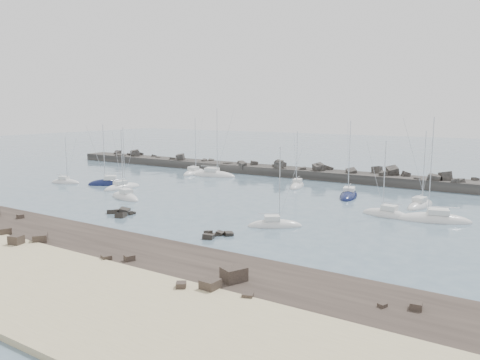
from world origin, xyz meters
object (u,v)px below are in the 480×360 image
at_px(sailboat_2, 109,184).
at_px(sailboat_10, 420,206).
at_px(sailboat_0, 65,183).
at_px(sailboat_7, 275,226).
at_px(sailboat_5, 125,198).
at_px(sailboat_1, 194,173).
at_px(sailboat_3, 122,188).
at_px(sailboat_4, 214,176).
at_px(sailboat_9, 387,215).
at_px(sailboat_6, 297,186).
at_px(sailboat_11, 434,220).
at_px(sailboat_8, 349,196).

height_order(sailboat_2, sailboat_10, sailboat_2).
relative_size(sailboat_0, sailboat_7, 0.91).
bearing_deg(sailboat_5, sailboat_0, 167.95).
relative_size(sailboat_1, sailboat_10, 1.09).
bearing_deg(sailboat_3, sailboat_0, -172.47).
xyz_separation_m(sailboat_4, sailboat_9, (42.87, -17.93, -0.00)).
height_order(sailboat_4, sailboat_6, sailboat_4).
xyz_separation_m(sailboat_6, sailboat_9, (21.30, -15.31, 0.01)).
distance_m(sailboat_6, sailboat_11, 31.21).
xyz_separation_m(sailboat_6, sailboat_7, (10.94, -28.94, -0.00)).
bearing_deg(sailboat_8, sailboat_1, 168.88).
xyz_separation_m(sailboat_0, sailboat_5, (21.91, -4.68, 0.01)).
distance_m(sailboat_8, sailboat_10, 12.15).
xyz_separation_m(sailboat_7, sailboat_10, (12.90, 22.80, 0.01)).
height_order(sailboat_4, sailboat_8, sailboat_4).
height_order(sailboat_0, sailboat_3, sailboat_3).
distance_m(sailboat_1, sailboat_3, 22.93).
bearing_deg(sailboat_1, sailboat_3, -87.58).
distance_m(sailboat_1, sailboat_2, 21.84).
xyz_separation_m(sailboat_4, sailboat_8, (33.39, -6.99, -0.02)).
bearing_deg(sailboat_4, sailboat_10, -10.91).
bearing_deg(sailboat_9, sailboat_4, 157.30).
height_order(sailboat_0, sailboat_1, sailboat_1).
bearing_deg(sailboat_4, sailboat_8, -11.82).
xyz_separation_m(sailboat_4, sailboat_10, (45.41, -8.75, -0.01)).
relative_size(sailboat_1, sailboat_5, 1.10).
height_order(sailboat_3, sailboat_6, sailboat_3).
xyz_separation_m(sailboat_5, sailboat_11, (46.47, 11.23, -0.01)).
bearing_deg(sailboat_0, sailboat_9, 5.58).
distance_m(sailboat_0, sailboat_9, 62.51).
xyz_separation_m(sailboat_1, sailboat_3, (0.97, -22.91, -0.01)).
distance_m(sailboat_6, sailboat_9, 26.24).
height_order(sailboat_1, sailboat_2, sailboat_1).
bearing_deg(sailboat_3, sailboat_6, 36.13).
bearing_deg(sailboat_2, sailboat_0, -158.93).
bearing_deg(sailboat_6, sailboat_3, -143.87).
bearing_deg(sailboat_4, sailboat_3, -103.15).
height_order(sailboat_10, sailboat_11, sailboat_11).
height_order(sailboat_8, sailboat_11, sailboat_11).
distance_m(sailboat_4, sailboat_7, 45.30).
bearing_deg(sailboat_8, sailboat_4, 168.18).
height_order(sailboat_4, sailboat_5, sailboat_4).
distance_m(sailboat_4, sailboat_11, 52.04).
distance_m(sailboat_5, sailboat_6, 32.26).
bearing_deg(sailboat_6, sailboat_10, -14.44).
distance_m(sailboat_4, sailboat_10, 46.24).
xyz_separation_m(sailboat_3, sailboat_6, (26.73, 19.52, 0.00)).
bearing_deg(sailboat_11, sailboat_4, 160.41).
distance_m(sailboat_2, sailboat_6, 36.81).
height_order(sailboat_5, sailboat_10, sailboat_10).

